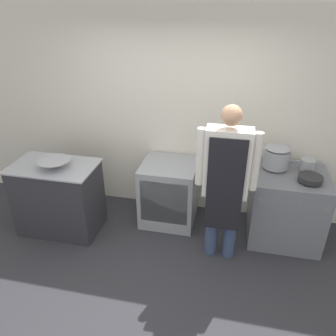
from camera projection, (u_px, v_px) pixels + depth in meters
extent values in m
plane|color=#2D2D33|center=(144.00, 295.00, 3.38)|extent=(14.00, 14.00, 0.00)
cube|color=silver|center=(177.00, 117.00, 4.26)|extent=(8.00, 0.05, 2.70)
cube|color=#2D2D33|center=(59.00, 198.00, 4.17)|extent=(0.99, 0.61, 0.91)
cube|color=#9EA0A8|center=(53.00, 166.00, 3.96)|extent=(1.04, 0.63, 0.02)
cube|color=slate|center=(286.00, 207.00, 4.02)|extent=(0.84, 0.75, 0.89)
cube|color=#9EA0A8|center=(294.00, 204.00, 3.57)|extent=(0.78, 0.03, 0.10)
cube|color=#9EA0A8|center=(289.00, 161.00, 4.11)|extent=(0.84, 0.03, 0.02)
cube|color=#93999E|center=(169.00, 192.00, 4.36)|extent=(0.71, 0.67, 0.84)
cube|color=silver|center=(164.00, 203.00, 4.06)|extent=(0.60, 0.02, 0.59)
cylinder|color=#38476B|center=(212.00, 223.00, 3.76)|extent=(0.14, 0.14, 0.84)
cylinder|color=#38476B|center=(231.00, 226.00, 3.72)|extent=(0.14, 0.14, 0.84)
cube|color=silver|center=(227.00, 163.00, 3.37)|extent=(0.47, 0.22, 0.75)
cube|color=black|center=(225.00, 187.00, 3.37)|extent=(0.38, 0.02, 1.07)
cylinder|color=silver|center=(200.00, 157.00, 3.41)|extent=(0.09, 0.09, 0.64)
cylinder|color=silver|center=(256.00, 162.00, 3.30)|extent=(0.09, 0.09, 0.64)
sphere|color=tan|center=(232.00, 115.00, 3.13)|extent=(0.21, 0.21, 0.21)
cone|color=#9EA0A8|center=(55.00, 164.00, 3.87)|extent=(0.38, 0.38, 0.10)
cylinder|color=#9EA0A8|center=(276.00, 158.00, 3.89)|extent=(0.30, 0.30, 0.23)
ellipsoid|color=#9EA0A8|center=(278.00, 148.00, 3.83)|extent=(0.29, 0.29, 0.05)
cylinder|color=#262628|center=(310.00, 178.00, 3.64)|extent=(0.27, 0.27, 0.06)
cylinder|color=#9EA0A8|center=(307.00, 165.00, 3.85)|extent=(0.17, 0.17, 0.14)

